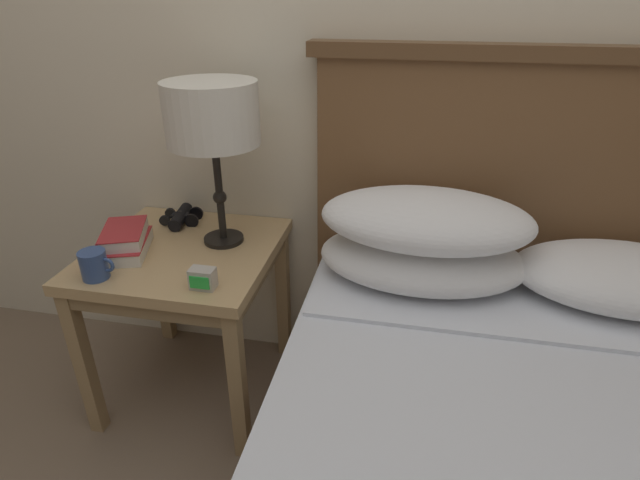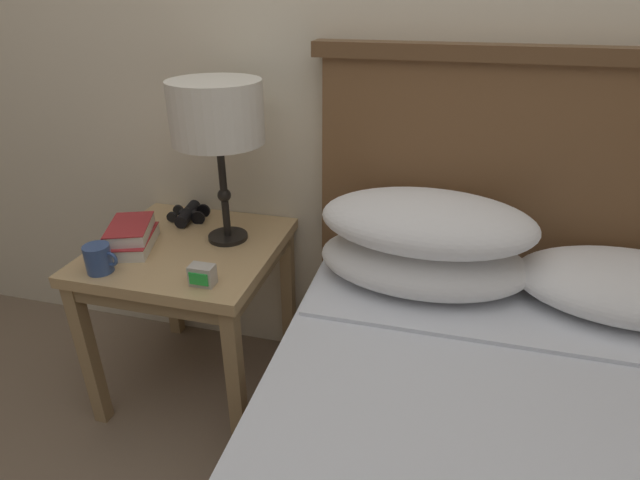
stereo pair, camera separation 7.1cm
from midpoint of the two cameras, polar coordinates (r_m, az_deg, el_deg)
nightstand at (r=1.71m, az=-13.49°, el=-2.84°), size 0.58×0.58×0.58m
table_lamp at (r=1.55m, az=-10.40°, el=13.79°), size 0.28×0.28×0.51m
book_on_nightstand at (r=1.70m, az=-19.59°, el=-0.19°), size 0.19×0.24×0.04m
book_stacked_on_top at (r=1.69m, az=-19.87°, el=1.12°), size 0.19×0.23×0.04m
binoculars_pair at (r=1.85m, az=-13.75°, el=2.92°), size 0.15×0.16×0.05m
coffee_mug at (r=1.58m, az=-22.79°, el=-2.01°), size 0.10×0.08×0.08m
alarm_clock at (r=1.43m, az=-11.93°, el=-3.98°), size 0.07×0.05×0.06m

